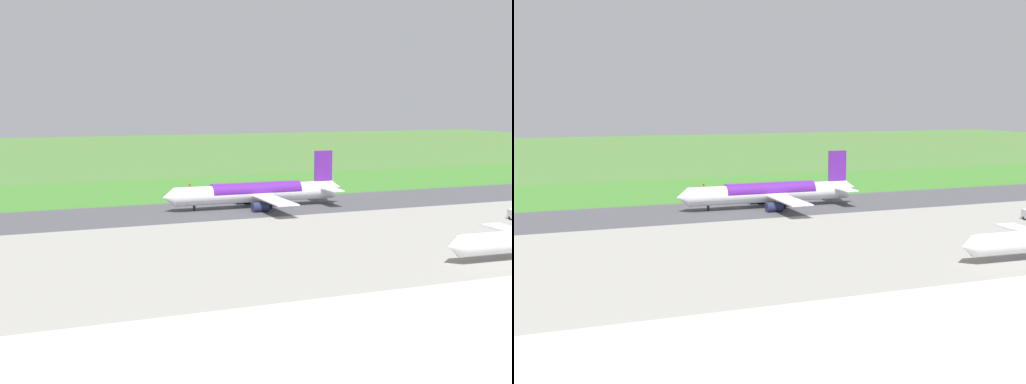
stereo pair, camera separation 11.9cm
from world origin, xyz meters
The scene contains 7 objects.
ground_plane centered at (0.00, 0.00, 0.00)m, with size 800.00×800.00×0.00m, color #477233.
runway_asphalt centered at (0.00, 0.00, 0.03)m, with size 600.00×32.36×0.06m, color #47474C.
apron_concrete centered at (0.00, 69.62, 0.03)m, with size 440.00×110.00×0.05m, color gray.
grass_verge_foreground centered at (0.00, -37.56, 0.02)m, with size 600.00×80.00×0.04m, color #3C782B.
airliner_main centered at (-9.95, 0.01, 4.35)m, with size 54.03×44.10×15.88m.
no_stopping_sign centered at (0.21, -35.88, 1.73)m, with size 0.60×0.10×2.94m.
traffic_cone_orange centered at (4.19, -36.43, 0.28)m, with size 0.40×0.40×0.55m, color orange.
Camera 2 is at (57.00, 173.54, 30.48)m, focal length 46.18 mm.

